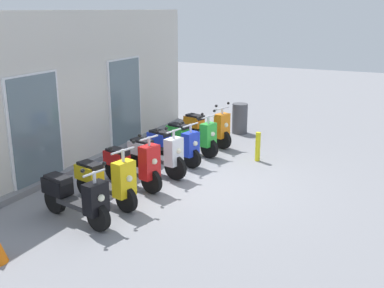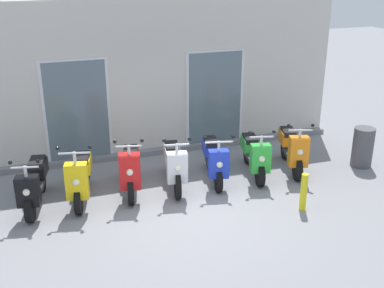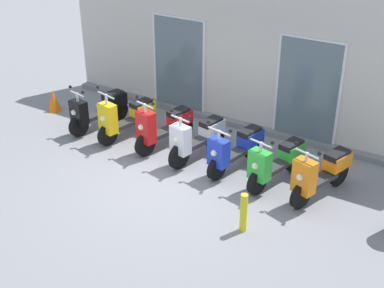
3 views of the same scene
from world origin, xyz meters
name	(u,v)px [view 1 (image 1 of 3)]	position (x,y,z in m)	size (l,w,h in m)	color
ground_plane	(198,182)	(0.00, 0.00, 0.00)	(40.00, 40.00, 0.00)	gray
storefront_facade	(79,92)	(0.00, 2.99, 1.68)	(9.12, 0.50, 3.47)	beige
scooter_black	(75,197)	(-2.61, 1.06, 0.45)	(0.65, 1.60, 1.13)	black
scooter_yellow	(106,180)	(-1.79, 1.01, 0.48)	(0.71, 1.56, 1.27)	black
scooter_red	(133,164)	(-0.84, 1.05, 0.49)	(0.69, 1.57, 1.26)	black
scooter_white	(156,154)	(0.01, 1.01, 0.48)	(0.64, 1.61, 1.20)	black
scooter_blue	(174,144)	(0.86, 1.04, 0.46)	(0.70, 1.55, 1.14)	black
scooter_green	(192,136)	(1.74, 1.00, 0.45)	(0.71, 1.59, 1.15)	black
scooter_orange	(208,127)	(2.61, 0.96, 0.48)	(0.77, 1.56, 1.20)	black
trash_bin	(240,118)	(4.15, 0.62, 0.43)	(0.44, 0.44, 0.87)	#4C4C51
curb_bollard	(258,147)	(1.90, -0.67, 0.35)	(0.12, 0.12, 0.70)	yellow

